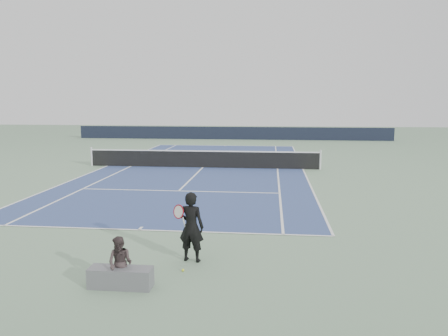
# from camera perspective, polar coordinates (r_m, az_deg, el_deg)

# --- Properties ---
(ground) EXTENTS (80.00, 80.00, 0.00)m
(ground) POSITION_cam_1_polar(r_m,az_deg,el_deg) (24.23, -2.78, 0.05)
(ground) COLOR gray
(court_surface) EXTENTS (10.97, 23.77, 0.01)m
(court_surface) POSITION_cam_1_polar(r_m,az_deg,el_deg) (24.23, -2.78, 0.06)
(court_surface) COLOR navy
(court_surface) RESTS_ON ground
(tennis_net) EXTENTS (12.90, 0.10, 1.07)m
(tennis_net) POSITION_cam_1_polar(r_m,az_deg,el_deg) (24.16, -2.79, 1.23)
(tennis_net) COLOR silver
(tennis_net) RESTS_ON ground
(windscreen_far) EXTENTS (30.00, 0.25, 1.20)m
(windscreen_far) POSITION_cam_1_polar(r_m,az_deg,el_deg) (41.82, 1.02, 4.58)
(windscreen_far) COLOR black
(windscreen_far) RESTS_ON ground
(tennis_player) EXTENTS (0.79, 0.53, 1.64)m
(tennis_player) POSITION_cam_1_polar(r_m,az_deg,el_deg) (10.14, -4.32, -7.65)
(tennis_player) COLOR black
(tennis_player) RESTS_ON ground
(tennis_ball) EXTENTS (0.06, 0.06, 0.06)m
(tennis_ball) POSITION_cam_1_polar(r_m,az_deg,el_deg) (9.81, -5.38, -13.14)
(tennis_ball) COLOR yellow
(tennis_ball) RESTS_ON ground
(spectator_bench) EXTENTS (1.32, 0.63, 1.08)m
(spectator_bench) POSITION_cam_1_polar(r_m,az_deg,el_deg) (9.13, -13.38, -12.84)
(spectator_bench) COLOR #5E5E63
(spectator_bench) RESTS_ON ground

